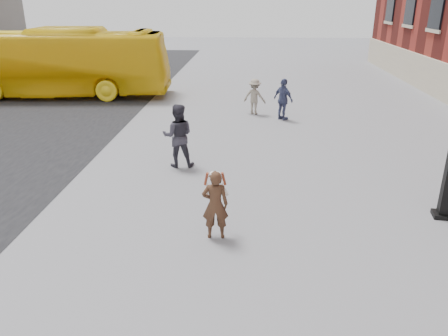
# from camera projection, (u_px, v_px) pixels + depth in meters

# --- Properties ---
(ground) EXTENTS (100.00, 100.00, 0.00)m
(ground) POSITION_uv_depth(u_px,v_px,m) (251.00, 229.00, 9.64)
(ground) COLOR #9E9EA3
(woman) EXTENTS (0.60, 0.55, 1.52)m
(woman) POSITION_uv_depth(u_px,v_px,m) (215.00, 204.00, 9.06)
(woman) COLOR #402A1B
(woman) RESTS_ON ground
(bus) EXTENTS (12.42, 3.69, 3.41)m
(bus) POSITION_uv_depth(u_px,v_px,m) (47.00, 63.00, 22.06)
(bus) COLOR yellow
(bus) RESTS_ON road
(pedestrian_a) EXTENTS (1.00, 0.81, 1.90)m
(pedestrian_a) POSITION_uv_depth(u_px,v_px,m) (178.00, 136.00, 12.94)
(pedestrian_a) COLOR #322F39
(pedestrian_a) RESTS_ON ground
(pedestrian_b) EXTENTS (1.13, 0.88, 1.53)m
(pedestrian_b) POSITION_uv_depth(u_px,v_px,m) (255.00, 97.00, 18.93)
(pedestrian_b) COLOR gray
(pedestrian_b) RESTS_ON ground
(pedestrian_c) EXTENTS (0.98, 1.02, 1.71)m
(pedestrian_c) POSITION_uv_depth(u_px,v_px,m) (283.00, 99.00, 18.00)
(pedestrian_c) COLOR #3F456A
(pedestrian_c) RESTS_ON ground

